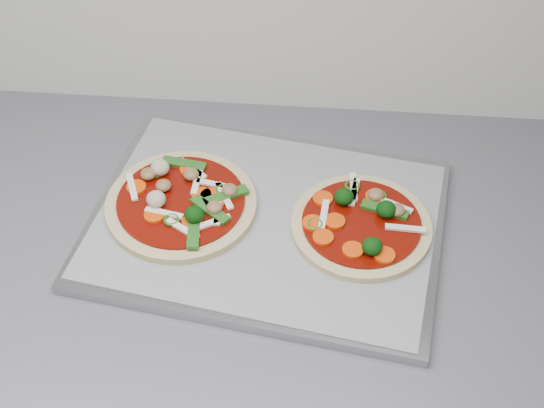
{
  "coord_description": "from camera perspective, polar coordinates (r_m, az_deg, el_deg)",
  "views": [
    {
      "loc": [
        0.27,
        0.73,
        1.59
      ],
      "look_at": [
        0.22,
        1.37,
        0.93
      ],
      "focal_mm": 50.0,
      "sensor_mm": 36.0,
      "label": 1
    }
  ],
  "objects": [
    {
      "name": "parchment",
      "position": [
        0.93,
        -0.45,
        -1.16
      ],
      "size": [
        0.45,
        0.36,
        0.0
      ],
      "primitive_type": "cube",
      "rotation": [
        0.0,
        0.0,
        -0.17
      ],
      "color": "gray",
      "rests_on": "baking_tray"
    },
    {
      "name": "baking_tray",
      "position": [
        0.93,
        -0.45,
        -1.49
      ],
      "size": [
        0.47,
        0.37,
        0.01
      ],
      "primitive_type": "cube",
      "rotation": [
        0.0,
        0.0,
        -0.15
      ],
      "color": "#96969B",
      "rests_on": "countertop"
    },
    {
      "name": "countertop",
      "position": [
        0.95,
        -13.7,
        -4.29
      ],
      "size": [
        3.6,
        0.6,
        0.04
      ],
      "primitive_type": "cube",
      "color": "#5D5C63",
      "rests_on": "base_cabinet"
    },
    {
      "name": "pizza_right",
      "position": [
        0.92,
        6.79,
        -1.43
      ],
      "size": [
        0.22,
        0.22,
        0.03
      ],
      "rotation": [
        0.0,
        0.0,
        -0.37
      ],
      "color": "#CFBB80",
      "rests_on": "parchment"
    },
    {
      "name": "pizza_left",
      "position": [
        0.94,
        -6.79,
        0.17
      ],
      "size": [
        0.19,
        0.19,
        0.03
      ],
      "rotation": [
        0.0,
        0.0,
        0.0
      ],
      "color": "#CFBB80",
      "rests_on": "parchment"
    }
  ]
}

